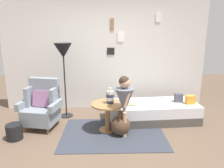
{
  "coord_description": "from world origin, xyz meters",
  "views": [
    {
      "loc": [
        0.03,
        -3.18,
        1.9
      ],
      "look_at": [
        0.15,
        0.95,
        0.85
      ],
      "focal_mm": 34.24,
      "sensor_mm": 36.0,
      "label": 1
    }
  ],
  "objects_px": {
    "daybed": "(152,112)",
    "demijohn_near": "(121,125)",
    "book_on_daybed": "(130,104)",
    "side_table": "(108,111)",
    "floor_lamp": "(63,54)",
    "magazine_basket": "(14,132)",
    "vase_striped": "(110,97)",
    "armchair": "(42,106)",
    "person_child": "(124,99)"
  },
  "relations": [
    {
      "from": "daybed",
      "to": "demijohn_near",
      "type": "xyz_separation_m",
      "value": [
        -0.71,
        -0.63,
        -0.01
      ]
    },
    {
      "from": "daybed",
      "to": "book_on_daybed",
      "type": "xyz_separation_m",
      "value": [
        -0.49,
        -0.11,
        0.22
      ]
    },
    {
      "from": "daybed",
      "to": "side_table",
      "type": "relative_size",
      "value": 3.13
    },
    {
      "from": "floor_lamp",
      "to": "magazine_basket",
      "type": "xyz_separation_m",
      "value": [
        -0.74,
        -1.03,
        -1.27
      ]
    },
    {
      "from": "book_on_daybed",
      "to": "side_table",
      "type": "bearing_deg",
      "value": -144.58
    },
    {
      "from": "demijohn_near",
      "to": "side_table",
      "type": "bearing_deg",
      "value": 141.79
    },
    {
      "from": "vase_striped",
      "to": "floor_lamp",
      "type": "relative_size",
      "value": 0.18
    },
    {
      "from": "armchair",
      "to": "vase_striped",
      "type": "xyz_separation_m",
      "value": [
        1.35,
        -0.2,
        0.24
      ]
    },
    {
      "from": "armchair",
      "to": "magazine_basket",
      "type": "relative_size",
      "value": 3.46
    },
    {
      "from": "book_on_daybed",
      "to": "demijohn_near",
      "type": "distance_m",
      "value": 0.6
    },
    {
      "from": "person_child",
      "to": "demijohn_near",
      "type": "height_order",
      "value": "person_child"
    },
    {
      "from": "magazine_basket",
      "to": "demijohn_near",
      "type": "bearing_deg",
      "value": 3.35
    },
    {
      "from": "person_child",
      "to": "magazine_basket",
      "type": "height_order",
      "value": "person_child"
    },
    {
      "from": "demijohn_near",
      "to": "magazine_basket",
      "type": "relative_size",
      "value": 1.61
    },
    {
      "from": "daybed",
      "to": "demijohn_near",
      "type": "distance_m",
      "value": 0.95
    },
    {
      "from": "book_on_daybed",
      "to": "demijohn_near",
      "type": "bearing_deg",
      "value": -113.39
    },
    {
      "from": "armchair",
      "to": "side_table",
      "type": "bearing_deg",
      "value": -9.43
    },
    {
      "from": "daybed",
      "to": "floor_lamp",
      "type": "bearing_deg",
      "value": 171.02
    },
    {
      "from": "daybed",
      "to": "vase_striped",
      "type": "height_order",
      "value": "vase_striped"
    },
    {
      "from": "side_table",
      "to": "daybed",
      "type": "bearing_deg",
      "value": 24.98
    },
    {
      "from": "daybed",
      "to": "person_child",
      "type": "bearing_deg",
      "value": -133.9
    },
    {
      "from": "side_table",
      "to": "book_on_daybed",
      "type": "xyz_separation_m",
      "value": [
        0.46,
        0.33,
        0.01
      ]
    },
    {
      "from": "vase_striped",
      "to": "person_child",
      "type": "bearing_deg",
      "value": -45.99
    },
    {
      "from": "armchair",
      "to": "side_table",
      "type": "relative_size",
      "value": 1.55
    },
    {
      "from": "vase_striped",
      "to": "floor_lamp",
      "type": "height_order",
      "value": "floor_lamp"
    },
    {
      "from": "person_child",
      "to": "demijohn_near",
      "type": "relative_size",
      "value": 2.5
    },
    {
      "from": "person_child",
      "to": "book_on_daybed",
      "type": "relative_size",
      "value": 5.14
    },
    {
      "from": "side_table",
      "to": "magazine_basket",
      "type": "bearing_deg",
      "value": -169.84
    },
    {
      "from": "armchair",
      "to": "book_on_daybed",
      "type": "distance_m",
      "value": 1.76
    },
    {
      "from": "book_on_daybed",
      "to": "demijohn_near",
      "type": "height_order",
      "value": "demijohn_near"
    },
    {
      "from": "armchair",
      "to": "vase_striped",
      "type": "relative_size",
      "value": 3.24
    },
    {
      "from": "floor_lamp",
      "to": "person_child",
      "type": "distance_m",
      "value": 1.7
    },
    {
      "from": "magazine_basket",
      "to": "side_table",
      "type": "bearing_deg",
      "value": 10.16
    },
    {
      "from": "side_table",
      "to": "magazine_basket",
      "type": "distance_m",
      "value": 1.71
    },
    {
      "from": "side_table",
      "to": "floor_lamp",
      "type": "distance_m",
      "value": 1.55
    },
    {
      "from": "side_table",
      "to": "magazine_basket",
      "type": "xyz_separation_m",
      "value": [
        -1.66,
        -0.3,
        -0.26
      ]
    },
    {
      "from": "floor_lamp",
      "to": "book_on_daybed",
      "type": "bearing_deg",
      "value": -16.44
    },
    {
      "from": "daybed",
      "to": "floor_lamp",
      "type": "relative_size",
      "value": 1.2
    },
    {
      "from": "armchair",
      "to": "daybed",
      "type": "bearing_deg",
      "value": 5.71
    },
    {
      "from": "daybed",
      "to": "side_table",
      "type": "xyz_separation_m",
      "value": [
        -0.94,
        -0.44,
        0.2
      ]
    },
    {
      "from": "floor_lamp",
      "to": "magazine_basket",
      "type": "height_order",
      "value": "floor_lamp"
    },
    {
      "from": "daybed",
      "to": "demijohn_near",
      "type": "bearing_deg",
      "value": -138.45
    },
    {
      "from": "armchair",
      "to": "daybed",
      "type": "relative_size",
      "value": 0.5
    },
    {
      "from": "person_child",
      "to": "demijohn_near",
      "type": "xyz_separation_m",
      "value": [
        -0.06,
        0.05,
        -0.54
      ]
    },
    {
      "from": "daybed",
      "to": "book_on_daybed",
      "type": "distance_m",
      "value": 0.54
    },
    {
      "from": "daybed",
      "to": "vase_striped",
      "type": "bearing_deg",
      "value": -154.81
    },
    {
      "from": "armchair",
      "to": "vase_striped",
      "type": "distance_m",
      "value": 1.38
    },
    {
      "from": "vase_striped",
      "to": "magazine_basket",
      "type": "relative_size",
      "value": 1.07
    },
    {
      "from": "vase_striped",
      "to": "book_on_daybed",
      "type": "distance_m",
      "value": 0.58
    },
    {
      "from": "daybed",
      "to": "floor_lamp",
      "type": "xyz_separation_m",
      "value": [
        -1.87,
        0.3,
        1.21
      ]
    }
  ]
}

